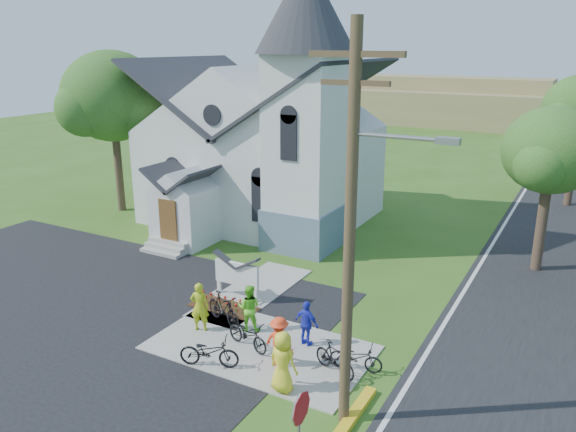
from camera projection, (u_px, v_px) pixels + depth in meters
The scene contains 21 objects.
ground at pixel (213, 344), 18.40m from camera, with size 120.00×120.00×0.00m, color #355A19.
parking_lot at pixel (20, 320), 19.97m from camera, with size 20.00×16.00×0.02m, color black.
sidewalk at pixel (260, 347), 18.11m from camera, with size 7.00×4.00×0.05m, color #A39F93.
church at pixel (266, 126), 29.83m from camera, with size 12.35×12.00×13.00m.
church_sign at pixel (237, 274), 21.33m from camera, with size 2.20×0.40×1.70m.
flower_bed at pixel (224, 307), 20.87m from camera, with size 2.60×1.10×0.07m, color #3C1D10.
utility_pole at pixel (353, 223), 13.07m from camera, with size 3.45×0.28×10.00m.
stop_sign at pixel (300, 421), 11.84m from camera, with size 0.11×0.76×2.48m.
tree_lot_corner at pixel (112, 97), 31.32m from camera, with size 5.60×5.60×9.15m.
tree_road_near at pixel (552, 151), 22.95m from camera, with size 4.00×4.00×7.05m.
distant_hills at pixel (534, 111), 63.28m from camera, with size 61.00×10.00×5.60m.
cyclist_0 at pixel (200, 307), 18.94m from camera, with size 0.63×0.42×1.74m, color #A4BA15.
bike_0 at pixel (209, 352), 16.89m from camera, with size 0.64×1.84×0.97m, color black.
cyclist_1 at pixel (249, 308), 18.98m from camera, with size 0.79×0.62×1.63m, color #63DA28.
bike_1 at pixel (224, 309), 19.44m from camera, with size 0.54×1.90×1.14m, color black.
cyclist_2 at pixel (307, 323), 18.02m from camera, with size 0.89×0.37×1.53m, color #2933CE.
bike_2 at pixel (248, 335), 17.93m from camera, with size 0.61×1.76×0.92m, color black.
cyclist_3 at pixel (279, 342), 16.86m from camera, with size 1.02×0.59×1.58m, color #FB401B.
bike_3 at pixel (335, 359), 16.52m from camera, with size 0.46×1.62×0.98m, color black.
cyclist_4 at pixel (283, 362), 15.58m from camera, with size 0.88×0.57×1.81m, color yellow.
bike_4 at pixel (356, 357), 16.72m from camera, with size 0.56×1.61×0.85m, color black.
Camera 1 is at (10.09, -13.11, 9.40)m, focal length 35.00 mm.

